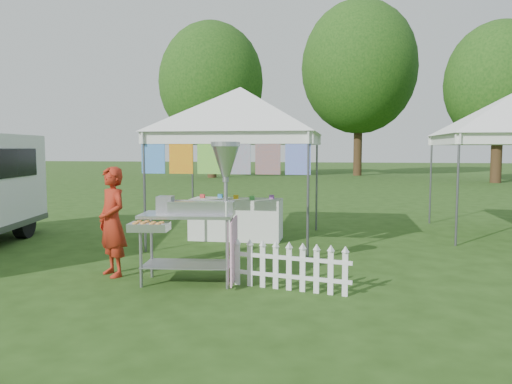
# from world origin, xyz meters

# --- Properties ---
(ground) EXTENTS (120.00, 120.00, 0.00)m
(ground) POSITION_xyz_m (0.00, 0.00, 0.00)
(ground) COLOR #244212
(ground) RESTS_ON ground
(canopy_main) EXTENTS (4.24, 4.24, 3.45)m
(canopy_main) POSITION_xyz_m (0.00, 3.49, 2.99)
(canopy_main) COLOR #59595E
(canopy_main) RESTS_ON ground
(tree_left) EXTENTS (6.40, 6.40, 9.53)m
(tree_left) POSITION_xyz_m (-6.00, 24.00, 5.83)
(tree_left) COLOR #352013
(tree_left) RESTS_ON ground
(tree_mid) EXTENTS (7.60, 7.60, 11.52)m
(tree_mid) POSITION_xyz_m (3.00, 28.00, 7.14)
(tree_mid) COLOR #352013
(tree_mid) RESTS_ON ground
(tree_right) EXTENTS (5.60, 5.60, 8.42)m
(tree_right) POSITION_xyz_m (10.00, 22.00, 5.18)
(tree_right) COLOR #352013
(tree_right) RESTS_ON ground
(donut_cart) EXTENTS (1.37, 1.06, 1.90)m
(donut_cart) POSITION_xyz_m (0.13, 0.26, 1.12)
(donut_cart) COLOR gray
(donut_cart) RESTS_ON ground
(vendor) EXTENTS (0.68, 0.65, 1.56)m
(vendor) POSITION_xyz_m (-1.24, 0.44, 0.78)
(vendor) COLOR #9E2413
(vendor) RESTS_ON ground
(picket_fence) EXTENTS (1.59, 0.36, 0.56)m
(picket_fence) POSITION_xyz_m (1.32, 0.12, 0.29)
(picket_fence) COLOR white
(picket_fence) RESTS_ON ground
(display_table) EXTENTS (1.80, 0.70, 0.81)m
(display_table) POSITION_xyz_m (-0.10, 3.54, 0.41)
(display_table) COLOR white
(display_table) RESTS_ON ground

